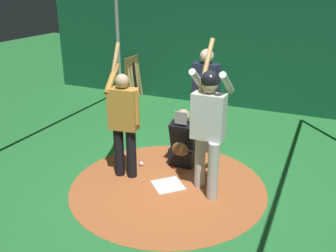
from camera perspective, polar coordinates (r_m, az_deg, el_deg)
The scene contains 11 objects.
ground_plane at distance 5.56m, azimuth 0.00°, elevation -9.15°, with size 26.19×26.19×0.00m, color #287A38.
dirt_circle at distance 5.56m, azimuth 0.00°, elevation -9.12°, with size 2.87×2.87×0.01m, color #B76033.
home_plate at distance 5.56m, azimuth 0.00°, elevation -9.04°, with size 0.42×0.42×0.01m, color white.
batter at distance 4.99m, azimuth 6.17°, elevation 0.70°, with size 0.68×0.49×2.11m.
catcher at distance 6.03m, azimuth 2.36°, elevation -2.64°, with size 0.58×0.40×0.95m.
umpire at distance 6.32m, azimuth 5.73°, elevation 4.65°, with size 0.23×0.49×1.80m.
visitor at distance 5.51m, azimuth -6.81°, elevation 1.07°, with size 0.54×0.53×1.99m.
back_wall at distance 8.79m, azimuth 11.38°, elevation 14.39°, with size 0.22×10.19×3.61m.
cage_frame at distance 4.85m, azimuth 0.00°, elevation 12.62°, with size 5.43×4.84×3.00m.
bat_rack at distance 9.74m, azimuth -4.95°, elevation 7.43°, with size 0.94×0.22×1.05m.
baseball_0 at distance 6.11m, azimuth -4.11°, elevation -5.76°, with size 0.07×0.07×0.07m, color white.
Camera 1 is at (4.38, 1.95, 2.83)m, focal length 39.86 mm.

